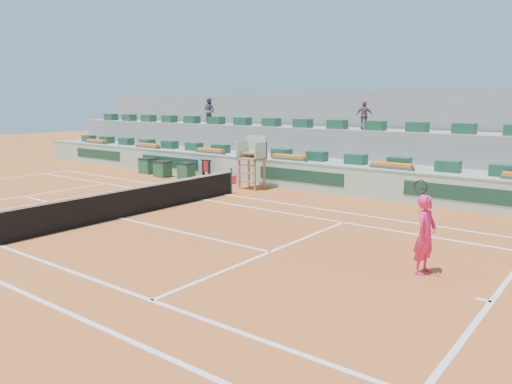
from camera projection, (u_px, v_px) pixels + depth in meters
ground at (120, 218)px, 17.13m from camera, size 90.00×90.00×0.00m
seating_tier_lower at (292, 168)px, 25.37m from camera, size 36.00×4.00×1.20m
seating_tier_upper at (308, 152)px, 26.49m from camera, size 36.00×2.40×2.60m
stadium_back_wall at (324, 133)px, 27.58m from camera, size 36.00×0.40×4.40m
player_bag at (227, 179)px, 24.43m from camera, size 0.88×0.39×0.39m
spectator_left at (209, 111)px, 29.73m from camera, size 0.81×0.66×1.53m
spectator_mid at (364, 115)px, 23.74m from camera, size 0.84×0.47×1.35m
court_lines at (120, 218)px, 17.13m from camera, size 23.89×11.09×0.01m
tennis_net at (119, 203)px, 17.03m from camera, size 0.10×11.97×1.10m
advertising_hoarding at (266, 172)px, 23.63m from camera, size 36.00×0.34×1.26m
umpire_chair at (253, 155)px, 22.70m from camera, size 1.10×0.90×2.40m
seat_row_lower at (282, 153)px, 24.52m from camera, size 32.90×0.60×0.44m
seat_row_upper at (303, 123)px, 25.75m from camera, size 32.90×0.60×0.44m
flower_planters at (248, 154)px, 24.81m from camera, size 26.80×0.36×0.28m
drink_cooler_a at (186, 171)px, 25.62m from camera, size 0.76×0.66×0.84m
drink_cooler_b at (163, 169)px, 26.29m from camera, size 0.82×0.71×0.84m
drink_cooler_c at (148, 166)px, 27.56m from camera, size 0.84×0.73×0.84m
towel_rack at (206, 168)px, 25.25m from camera, size 0.63×0.11×1.03m
tennis_player at (425, 234)px, 11.54m from camera, size 0.52×0.92×2.28m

